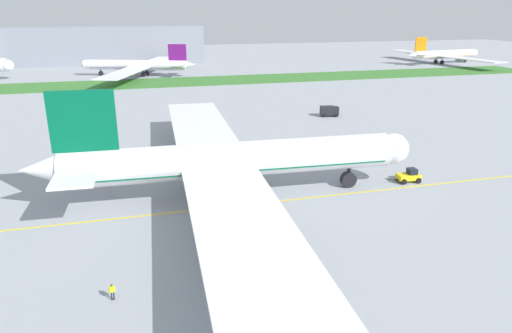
{
  "coord_description": "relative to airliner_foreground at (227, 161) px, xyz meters",
  "views": [
    {
      "loc": [
        -10.79,
        -61.79,
        26.28
      ],
      "look_at": [
        6.62,
        2.48,
        3.56
      ],
      "focal_mm": 32.58,
      "sensor_mm": 36.0,
      "label": 1
    }
  ],
  "objects": [
    {
      "name": "airliner_foreground",
      "position": [
        0.0,
        0.0,
        0.0
      ],
      "size": [
        56.18,
        90.52,
        16.39
      ],
      "color": "white",
      "rests_on": "ground"
    },
    {
      "name": "terminal_building",
      "position": [
        -39.84,
        186.41,
        3.43
      ],
      "size": [
        129.73,
        20.0,
        18.0
      ],
      "primitive_type": "cube",
      "color": "gray",
      "rests_on": "ground"
    },
    {
      "name": "grass_median_strip",
      "position": [
        -1.75,
        114.99,
        -5.52
      ],
      "size": [
        320.0,
        24.0,
        0.1
      ],
      "primitive_type": "cube",
      "color": "#38722D",
      "rests_on": "ground"
    },
    {
      "name": "ground_plane",
      "position": [
        -1.75,
        -0.33,
        -5.57
      ],
      "size": [
        600.0,
        600.0,
        0.0
      ],
      "primitive_type": "plane",
      "color": "#9399A0",
      "rests_on": "ground"
    },
    {
      "name": "service_truck_baggage_loader",
      "position": [
        36.24,
        45.96,
        -4.1
      ],
      "size": [
        4.93,
        3.29,
        2.6
      ],
      "color": "black",
      "rests_on": "ground"
    },
    {
      "name": "parked_airliner_far_outer",
      "position": [
        139.21,
        141.67,
        -1.08
      ],
      "size": [
        44.0,
        71.1,
        13.23
      ],
      "color": "white",
      "rests_on": "ground"
    },
    {
      "name": "pushback_tug",
      "position": [
        29.18,
        -1.45,
        -4.58
      ],
      "size": [
        5.46,
        2.44,
        2.2
      ],
      "color": "yellow",
      "rests_on": "ground"
    },
    {
      "name": "parked_airliner_far_right",
      "position": [
        -8.44,
        135.47,
        -1.22
      ],
      "size": [
        45.42,
        75.57,
        12.82
      ],
      "color": "white",
      "rests_on": "ground"
    },
    {
      "name": "ground_crew_marshaller_front",
      "position": [
        0.22,
        -30.89,
        -4.54
      ],
      "size": [
        0.57,
        0.38,
        1.69
      ],
      "color": "black",
      "rests_on": "ground"
    },
    {
      "name": "ground_crew_wingwalker_port",
      "position": [
        -15.82,
        -22.17,
        -4.52
      ],
      "size": [
        0.6,
        0.32,
        1.73
      ],
      "color": "black",
      "rests_on": "ground"
    },
    {
      "name": "apron_taxi_line",
      "position": [
        -1.75,
        -3.56,
        -5.56
      ],
      "size": [
        280.0,
        0.36,
        0.01
      ],
      "primitive_type": "cube",
      "color": "yellow",
      "rests_on": "ground"
    }
  ]
}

